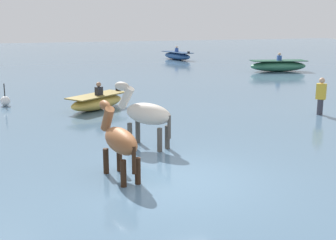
{
  "coord_description": "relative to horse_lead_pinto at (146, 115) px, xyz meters",
  "views": [
    {
      "loc": [
        -2.83,
        -8.4,
        3.63
      ],
      "look_at": [
        0.91,
        3.25,
        0.84
      ],
      "focal_mm": 48.02,
      "sensor_mm": 36.0,
      "label": 1
    }
  ],
  "objects": [
    {
      "name": "boat_mid_outer",
      "position": [
        12.26,
        13.71,
        -0.49
      ],
      "size": [
        3.72,
        1.87,
        1.18
      ],
      "color": "#337556",
      "rests_on": "water_surface"
    },
    {
      "name": "water_surface",
      "position": [
        -0.08,
        7.45,
        -1.0
      ],
      "size": [
        90.0,
        90.0,
        0.34
      ],
      "primitive_type": "cube",
      "color": "slate",
      "rests_on": "ground"
    },
    {
      "name": "horse_lead_pinto",
      "position": [
        0.0,
        0.0,
        0.0
      ],
      "size": [
        1.35,
        1.64,
        1.98
      ],
      "color": "beige",
      "rests_on": "ground"
    },
    {
      "name": "boat_distant_east",
      "position": [
        8.89,
        23.35,
        -0.53
      ],
      "size": [
        1.82,
        3.54,
        1.09
      ],
      "color": "#28518E",
      "rests_on": "water_surface"
    },
    {
      "name": "ground_plane",
      "position": [
        -0.08,
        -2.55,
        -1.17
      ],
      "size": [
        120.0,
        120.0,
        0.0
      ],
      "primitive_type": "plane",
      "color": "#756B56"
    },
    {
      "name": "channel_buoy",
      "position": [
        -3.68,
        6.99,
        -0.64
      ],
      "size": [
        0.38,
        0.38,
        0.87
      ],
      "color": "silver",
      "rests_on": "water_surface"
    },
    {
      "name": "horse_trailing_chestnut",
      "position": [
        -1.13,
        -2.09,
        -0.06
      ],
      "size": [
        0.71,
        1.73,
        1.87
      ],
      "color": "brown",
      "rests_on": "ground"
    },
    {
      "name": "boat_near_port",
      "position": [
        -0.43,
        5.28,
        -0.56
      ],
      "size": [
        2.52,
        2.24,
        1.02
      ],
      "color": "gold",
      "rests_on": "water_surface"
    },
    {
      "name": "person_onlooker_left",
      "position": [
        6.78,
        1.98,
        -0.3
      ],
      "size": [
        0.36,
        0.37,
        1.63
      ],
      "color": "#383842",
      "rests_on": "ground"
    }
  ]
}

